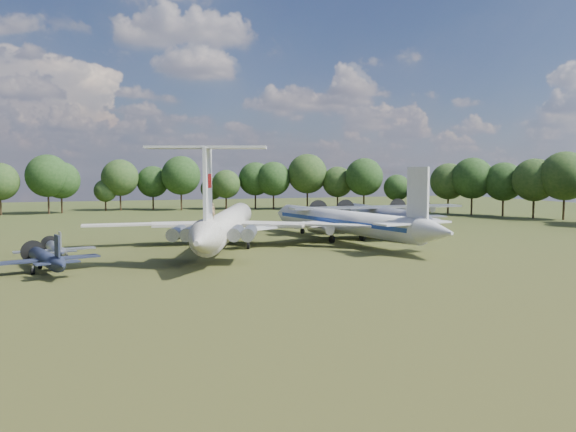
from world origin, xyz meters
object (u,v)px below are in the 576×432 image
object	(u,v)px
an12_transport	(380,220)
il62_airliner	(228,229)
small_prop_northwest	(56,252)
person_on_il62	(212,211)
tu104_jet	(343,226)
small_prop_west	(46,262)

from	to	relation	value
an12_transport	il62_airliner	bearing A→B (deg)	-161.89
small_prop_northwest	person_on_il62	xyz separation A→B (m)	(18.26, -9.92, 5.45)
small_prop_northwest	il62_airliner	bearing A→B (deg)	-0.02
tu104_jet	small_prop_northwest	size ratio (longest dim) A/B	3.73
il62_airliner	an12_transport	world-z (taller)	il62_airliner
an12_transport	small_prop_west	world-z (taller)	an12_transport
person_on_il62	tu104_jet	bearing A→B (deg)	-139.48
il62_airliner	an12_transport	size ratio (longest dim) A/B	1.51
an12_transport	small_prop_west	xyz separation A→B (m)	(-53.94, -23.87, -1.28)
small_prop_west	person_on_il62	bearing A→B (deg)	-16.98
person_on_il62	small_prop_west	bearing A→B (deg)	8.21
tu104_jet	small_prop_northwest	distance (m)	42.83
tu104_jet	person_on_il62	bearing A→B (deg)	-158.02
an12_transport	small_prop_west	size ratio (longest dim) A/B	2.34
tu104_jet	small_prop_west	world-z (taller)	tu104_jet
il62_airliner	person_on_il62	bearing A→B (deg)	-90.00
small_prop_west	small_prop_northwest	size ratio (longest dim) A/B	1.19
tu104_jet	small_prop_northwest	bearing A→B (deg)	176.90
il62_airliner	small_prop_northwest	size ratio (longest dim) A/B	4.18
an12_transport	tu104_jet	bearing A→B (deg)	-141.62
small_prop_west	person_on_il62	size ratio (longest dim) A/B	8.33
an12_transport	person_on_il62	world-z (taller)	person_on_il62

